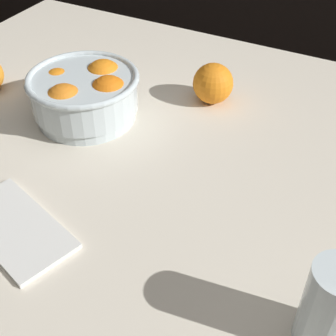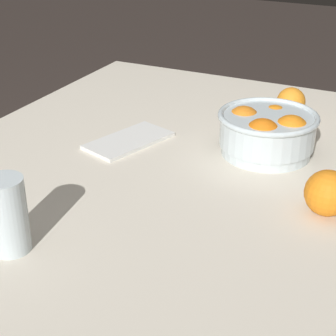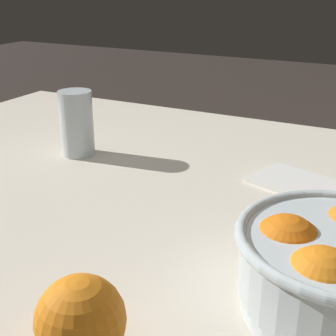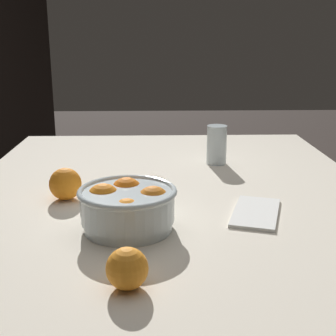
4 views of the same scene
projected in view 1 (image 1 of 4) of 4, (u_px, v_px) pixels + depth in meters
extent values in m
cube|color=beige|center=(176.00, 191.00, 0.79)|extent=(1.45, 1.12, 0.03)
cylinder|color=#936B47|center=(69.00, 120.00, 1.60)|extent=(0.05, 0.05, 0.71)
cylinder|color=silver|center=(87.00, 112.00, 0.92)|extent=(0.19, 0.19, 0.02)
cylinder|color=silver|center=(84.00, 93.00, 0.90)|extent=(0.20, 0.20, 0.06)
torus|color=silver|center=(82.00, 78.00, 0.87)|extent=(0.21, 0.21, 0.01)
sphere|color=orange|center=(109.00, 96.00, 0.87)|extent=(0.08, 0.08, 0.08)
sphere|color=orange|center=(104.00, 79.00, 0.92)|extent=(0.08, 0.08, 0.08)
sphere|color=orange|center=(59.00, 86.00, 0.91)|extent=(0.07, 0.07, 0.07)
sphere|color=orange|center=(65.00, 104.00, 0.86)|extent=(0.08, 0.08, 0.08)
cylinder|color=#F4A314|center=(327.00, 313.00, 0.53)|extent=(0.06, 0.06, 0.10)
cylinder|color=silver|center=(330.00, 307.00, 0.53)|extent=(0.06, 0.06, 0.13)
sphere|color=orange|center=(213.00, 83.00, 0.95)|extent=(0.08, 0.08, 0.08)
cube|color=white|center=(15.00, 227.00, 0.70)|extent=(0.22, 0.16, 0.01)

